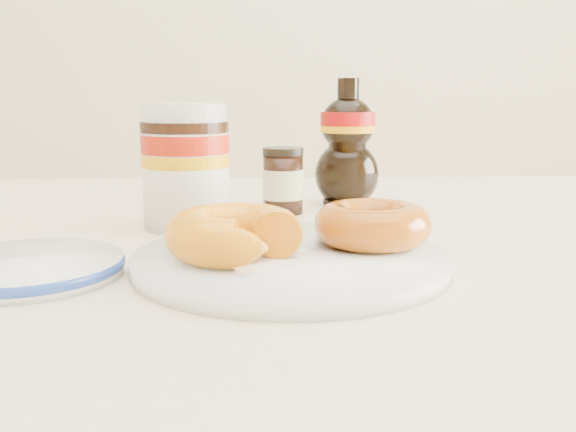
{
  "coord_description": "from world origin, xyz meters",
  "views": [
    {
      "loc": [
        -0.06,
        -0.57,
        0.89
      ],
      "look_at": [
        -0.03,
        0.0,
        0.79
      ],
      "focal_mm": 40.0,
      "sensor_mm": 36.0,
      "label": 1
    }
  ],
  "objects_px": {
    "donut_whole": "(372,224)",
    "blue_rim_saucer": "(27,267)",
    "dark_jar": "(283,181)",
    "syrup_bottle": "(347,142)",
    "dining_table": "(315,306)",
    "plate": "(291,260)",
    "nutella_jar": "(186,161)",
    "donut_bitten": "(234,234)"
  },
  "relations": [
    {
      "from": "donut_whole",
      "to": "blue_rim_saucer",
      "type": "bearing_deg",
      "value": -170.74
    },
    {
      "from": "donut_whole",
      "to": "syrup_bottle",
      "type": "distance_m",
      "value": 0.29
    },
    {
      "from": "donut_bitten",
      "to": "syrup_bottle",
      "type": "xyz_separation_m",
      "value": [
        0.14,
        0.33,
        0.05
      ]
    },
    {
      "from": "donut_whole",
      "to": "blue_rim_saucer",
      "type": "relative_size",
      "value": 0.67
    },
    {
      "from": "donut_bitten",
      "to": "blue_rim_saucer",
      "type": "xyz_separation_m",
      "value": [
        -0.16,
        -0.01,
        -0.02
      ]
    },
    {
      "from": "dining_table",
      "to": "dark_jar",
      "type": "bearing_deg",
      "value": 106.0
    },
    {
      "from": "dining_table",
      "to": "nutella_jar",
      "type": "relative_size",
      "value": 10.5
    },
    {
      "from": "plate",
      "to": "blue_rim_saucer",
      "type": "distance_m",
      "value": 0.21
    },
    {
      "from": "nutella_jar",
      "to": "syrup_bottle",
      "type": "bearing_deg",
      "value": 35.97
    },
    {
      "from": "plate",
      "to": "donut_whole",
      "type": "height_order",
      "value": "donut_whole"
    },
    {
      "from": "nutella_jar",
      "to": "donut_whole",
      "type": "bearing_deg",
      "value": -39.66
    },
    {
      "from": "syrup_bottle",
      "to": "dark_jar",
      "type": "bearing_deg",
      "value": -144.13
    },
    {
      "from": "dining_table",
      "to": "plate",
      "type": "height_order",
      "value": "plate"
    },
    {
      "from": "donut_whole",
      "to": "blue_rim_saucer",
      "type": "distance_m",
      "value": 0.29
    },
    {
      "from": "plate",
      "to": "donut_whole",
      "type": "xyz_separation_m",
      "value": [
        0.07,
        0.03,
        0.02
      ]
    },
    {
      "from": "donut_bitten",
      "to": "nutella_jar",
      "type": "relative_size",
      "value": 0.84
    },
    {
      "from": "syrup_bottle",
      "to": "plate",
      "type": "bearing_deg",
      "value": -105.66
    },
    {
      "from": "dining_table",
      "to": "donut_bitten",
      "type": "height_order",
      "value": "donut_bitten"
    },
    {
      "from": "donut_bitten",
      "to": "donut_whole",
      "type": "xyz_separation_m",
      "value": [
        0.12,
        0.04,
        -0.0
      ]
    },
    {
      "from": "nutella_jar",
      "to": "blue_rim_saucer",
      "type": "distance_m",
      "value": 0.23
    },
    {
      "from": "dining_table",
      "to": "blue_rim_saucer",
      "type": "relative_size",
      "value": 9.23
    },
    {
      "from": "dining_table",
      "to": "donut_bitten",
      "type": "bearing_deg",
      "value": -116.41
    },
    {
      "from": "donut_whole",
      "to": "blue_rim_saucer",
      "type": "xyz_separation_m",
      "value": [
        -0.28,
        -0.05,
        -0.02
      ]
    },
    {
      "from": "donut_bitten",
      "to": "dining_table",
      "type": "bearing_deg",
      "value": 70.5
    },
    {
      "from": "donut_bitten",
      "to": "blue_rim_saucer",
      "type": "distance_m",
      "value": 0.17
    },
    {
      "from": "plate",
      "to": "donut_bitten",
      "type": "relative_size",
      "value": 2.36
    },
    {
      "from": "dark_jar",
      "to": "blue_rim_saucer",
      "type": "distance_m",
      "value": 0.35
    },
    {
      "from": "syrup_bottle",
      "to": "dark_jar",
      "type": "xyz_separation_m",
      "value": [
        -0.09,
        -0.06,
        -0.04
      ]
    },
    {
      "from": "donut_whole",
      "to": "dining_table",
      "type": "bearing_deg",
      "value": 108.41
    },
    {
      "from": "nutella_jar",
      "to": "blue_rim_saucer",
      "type": "bearing_deg",
      "value": -118.37
    },
    {
      "from": "donut_bitten",
      "to": "blue_rim_saucer",
      "type": "relative_size",
      "value": 0.73
    },
    {
      "from": "dining_table",
      "to": "plate",
      "type": "bearing_deg",
      "value": -102.65
    },
    {
      "from": "dining_table",
      "to": "nutella_jar",
      "type": "distance_m",
      "value": 0.21
    },
    {
      "from": "plate",
      "to": "blue_rim_saucer",
      "type": "bearing_deg",
      "value": -175.23
    },
    {
      "from": "blue_rim_saucer",
      "to": "dark_jar",
      "type": "bearing_deg",
      "value": 52.03
    },
    {
      "from": "dining_table",
      "to": "syrup_bottle",
      "type": "relative_size",
      "value": 8.54
    },
    {
      "from": "donut_bitten",
      "to": "donut_whole",
      "type": "relative_size",
      "value": 1.09
    },
    {
      "from": "donut_whole",
      "to": "blue_rim_saucer",
      "type": "height_order",
      "value": "donut_whole"
    },
    {
      "from": "plate",
      "to": "nutella_jar",
      "type": "xyz_separation_m",
      "value": [
        -0.11,
        0.18,
        0.07
      ]
    },
    {
      "from": "donut_whole",
      "to": "nutella_jar",
      "type": "relative_size",
      "value": 0.76
    },
    {
      "from": "plate",
      "to": "nutella_jar",
      "type": "relative_size",
      "value": 1.97
    },
    {
      "from": "dark_jar",
      "to": "blue_rim_saucer",
      "type": "bearing_deg",
      "value": -127.97
    }
  ]
}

